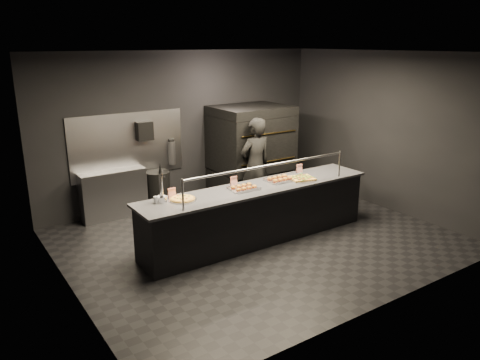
{
  "coord_description": "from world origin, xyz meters",
  "views": [
    {
      "loc": [
        -4.25,
        -5.76,
        3.16
      ],
      "look_at": [
        -0.22,
        0.2,
        1.02
      ],
      "focal_mm": 35.0,
      "sensor_mm": 36.0,
      "label": 1
    }
  ],
  "objects_px": {
    "beer_tap": "(161,191)",
    "slider_tray_a": "(244,188)",
    "slider_tray_b": "(280,179)",
    "round_pizza": "(182,199)",
    "worker": "(255,165)",
    "towel_dispenser": "(144,131)",
    "pizza_oven": "(251,152)",
    "prep_shelf": "(114,194)",
    "trash_bin": "(158,191)",
    "service_counter": "(258,213)",
    "square_pizza": "(302,178)",
    "fire_extinguisher": "(172,153)"
  },
  "relations": [
    {
      "from": "slider_tray_a",
      "to": "fire_extinguisher",
      "type": "bearing_deg",
      "value": 91.86
    },
    {
      "from": "towel_dispenser",
      "to": "slider_tray_a",
      "type": "xyz_separation_m",
      "value": [
        0.63,
        -2.38,
        -0.6
      ]
    },
    {
      "from": "fire_extinguisher",
      "to": "beer_tap",
      "type": "relative_size",
      "value": 0.86
    },
    {
      "from": "fire_extinguisher",
      "to": "slider_tray_b",
      "type": "height_order",
      "value": "fire_extinguisher"
    },
    {
      "from": "trash_bin",
      "to": "beer_tap",
      "type": "bearing_deg",
      "value": -112.51
    },
    {
      "from": "towel_dispenser",
      "to": "prep_shelf",
      "type": "bearing_deg",
      "value": -174.29
    },
    {
      "from": "pizza_oven",
      "to": "worker",
      "type": "height_order",
      "value": "pizza_oven"
    },
    {
      "from": "prep_shelf",
      "to": "trash_bin",
      "type": "height_order",
      "value": "prep_shelf"
    },
    {
      "from": "prep_shelf",
      "to": "beer_tap",
      "type": "relative_size",
      "value": 2.05
    },
    {
      "from": "slider_tray_a",
      "to": "slider_tray_b",
      "type": "height_order",
      "value": "slider_tray_b"
    },
    {
      "from": "prep_shelf",
      "to": "fire_extinguisher",
      "type": "xyz_separation_m",
      "value": [
        1.25,
        0.08,
        0.61
      ]
    },
    {
      "from": "pizza_oven",
      "to": "service_counter",
      "type": "bearing_deg",
      "value": -122.27
    },
    {
      "from": "service_counter",
      "to": "fire_extinguisher",
      "type": "xyz_separation_m",
      "value": [
        -0.35,
        2.4,
        0.6
      ]
    },
    {
      "from": "square_pizza",
      "to": "trash_bin",
      "type": "height_order",
      "value": "square_pizza"
    },
    {
      "from": "prep_shelf",
      "to": "fire_extinguisher",
      "type": "bearing_deg",
      "value": 3.66
    },
    {
      "from": "beer_tap",
      "to": "round_pizza",
      "type": "distance_m",
      "value": 0.34
    },
    {
      "from": "slider_tray_a",
      "to": "worker",
      "type": "xyz_separation_m",
      "value": [
        1.04,
        1.14,
        -0.04
      ]
    },
    {
      "from": "round_pizza",
      "to": "worker",
      "type": "distance_m",
      "value": 2.33
    },
    {
      "from": "prep_shelf",
      "to": "worker",
      "type": "height_order",
      "value": "worker"
    },
    {
      "from": "prep_shelf",
      "to": "square_pizza",
      "type": "bearing_deg",
      "value": -44.41
    },
    {
      "from": "fire_extinguisher",
      "to": "slider_tray_a",
      "type": "relative_size",
      "value": 1.04
    },
    {
      "from": "worker",
      "to": "round_pizza",
      "type": "bearing_deg",
      "value": 25.77
    },
    {
      "from": "pizza_oven",
      "to": "beer_tap",
      "type": "distance_m",
      "value": 3.29
    },
    {
      "from": "round_pizza",
      "to": "worker",
      "type": "bearing_deg",
      "value": 26.83
    },
    {
      "from": "fire_extinguisher",
      "to": "prep_shelf",
      "type": "bearing_deg",
      "value": -176.34
    },
    {
      "from": "square_pizza",
      "to": "trash_bin",
      "type": "xyz_separation_m",
      "value": [
        -1.6,
        2.3,
        -0.55
      ]
    },
    {
      "from": "pizza_oven",
      "to": "prep_shelf",
      "type": "distance_m",
      "value": 2.88
    },
    {
      "from": "pizza_oven",
      "to": "slider_tray_a",
      "type": "bearing_deg",
      "value": -127.91
    },
    {
      "from": "pizza_oven",
      "to": "round_pizza",
      "type": "relative_size",
      "value": 4.48
    },
    {
      "from": "slider_tray_b",
      "to": "trash_bin",
      "type": "distance_m",
      "value": 2.55
    },
    {
      "from": "worker",
      "to": "fire_extinguisher",
      "type": "bearing_deg",
      "value": -49.24
    },
    {
      "from": "pizza_oven",
      "to": "trash_bin",
      "type": "height_order",
      "value": "pizza_oven"
    },
    {
      "from": "round_pizza",
      "to": "square_pizza",
      "type": "height_order",
      "value": "square_pizza"
    },
    {
      "from": "towel_dispenser",
      "to": "pizza_oven",
      "type": "bearing_deg",
      "value": -13.14
    },
    {
      "from": "square_pizza",
      "to": "trash_bin",
      "type": "bearing_deg",
      "value": 124.88
    },
    {
      "from": "service_counter",
      "to": "slider_tray_b",
      "type": "distance_m",
      "value": 0.7
    },
    {
      "from": "slider_tray_a",
      "to": "slider_tray_b",
      "type": "relative_size",
      "value": 0.99
    },
    {
      "from": "beer_tap",
      "to": "slider_tray_a",
      "type": "bearing_deg",
      "value": -7.23
    },
    {
      "from": "service_counter",
      "to": "round_pizza",
      "type": "distance_m",
      "value": 1.39
    },
    {
      "from": "worker",
      "to": "service_counter",
      "type": "bearing_deg",
      "value": 55.09
    },
    {
      "from": "prep_shelf",
      "to": "round_pizza",
      "type": "xyz_separation_m",
      "value": [
        0.29,
        -2.22,
        0.49
      ]
    },
    {
      "from": "pizza_oven",
      "to": "fire_extinguisher",
      "type": "distance_m",
      "value": 1.63
    },
    {
      "from": "prep_shelf",
      "to": "slider_tray_a",
      "type": "height_order",
      "value": "slider_tray_a"
    },
    {
      "from": "pizza_oven",
      "to": "slider_tray_b",
      "type": "height_order",
      "value": "pizza_oven"
    },
    {
      "from": "towel_dispenser",
      "to": "worker",
      "type": "xyz_separation_m",
      "value": [
        1.67,
        -1.24,
        -0.64
      ]
    },
    {
      "from": "pizza_oven",
      "to": "fire_extinguisher",
      "type": "xyz_separation_m",
      "value": [
        -1.55,
        0.5,
        0.09
      ]
    },
    {
      "from": "pizza_oven",
      "to": "worker",
      "type": "xyz_separation_m",
      "value": [
        -0.43,
        -0.75,
        -0.06
      ]
    },
    {
      "from": "slider_tray_a",
      "to": "square_pizza",
      "type": "relative_size",
      "value": 0.98
    },
    {
      "from": "beer_tap",
      "to": "slider_tray_b",
      "type": "xyz_separation_m",
      "value": [
        2.1,
        -0.11,
        -0.14
      ]
    },
    {
      "from": "round_pizza",
      "to": "trash_bin",
      "type": "xyz_separation_m",
      "value": [
        0.55,
        2.12,
        -0.55
      ]
    }
  ]
}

